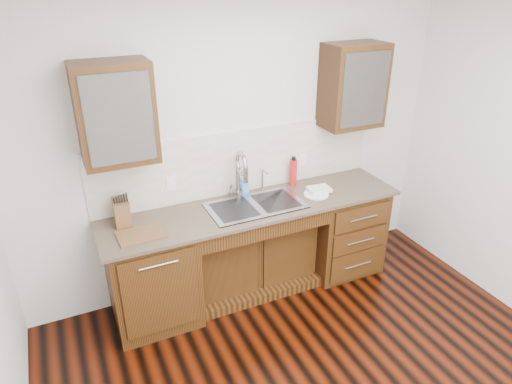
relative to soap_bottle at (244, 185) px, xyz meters
name	(u,v)px	position (x,y,z in m)	size (l,w,h in m)	color
wall_back	(237,145)	(-0.01, 0.11, 0.36)	(4.00, 0.10, 2.70)	silver
base_cabinet_left	(152,275)	(-0.96, -0.25, -0.55)	(0.70, 0.62, 0.88)	#593014
base_cabinet_center	(250,253)	(-0.01, -0.16, -0.64)	(1.20, 0.44, 0.70)	#593014
base_cabinet_right	(340,228)	(0.94, -0.25, -0.55)	(0.70, 0.62, 0.88)	#593014
countertop	(255,207)	(-0.01, -0.26, -0.10)	(2.70, 0.65, 0.03)	#84705B
backsplash	(240,162)	(-0.01, 0.05, 0.21)	(2.70, 0.02, 0.59)	beige
sink	(256,214)	(-0.01, -0.28, -0.17)	(0.84, 0.46, 0.19)	#9E9EA5
faucet	(238,177)	(-0.08, -0.05, 0.12)	(0.04, 0.04, 0.40)	#999993
filter_tap	(262,180)	(0.17, -0.04, 0.04)	(0.02, 0.02, 0.24)	#999993
upper_cabinet_left	(115,113)	(-1.06, -0.11, 0.83)	(0.55, 0.34, 0.75)	#593014
upper_cabinet_right	(353,86)	(1.04, -0.11, 0.83)	(0.55, 0.34, 0.75)	#593014
outlet_left	(171,183)	(-0.66, 0.04, 0.13)	(0.08, 0.01, 0.12)	white
outlet_right	(303,160)	(0.64, 0.04, 0.13)	(0.08, 0.01, 0.12)	white
soap_bottle	(244,185)	(0.00, 0.00, 0.00)	(0.07, 0.07, 0.16)	#4B92E8
water_bottle	(293,173)	(0.50, -0.04, 0.05)	(0.07, 0.07, 0.26)	red
plate	(316,194)	(0.59, -0.31, -0.07)	(0.23, 0.23, 0.01)	white
dish_towel	(319,189)	(0.64, -0.28, -0.05)	(0.21, 0.15, 0.03)	white
knife_block	(122,212)	(-1.12, -0.11, 0.03)	(0.12, 0.20, 0.22)	brown
cutting_board	(141,234)	(-1.02, -0.35, -0.07)	(0.36, 0.25, 0.02)	#9E5A33
cup_left_a	(106,122)	(-1.13, -0.11, 0.78)	(0.11, 0.11, 0.09)	white
cup_left_b	(132,119)	(-0.95, -0.11, 0.78)	(0.10, 0.10, 0.09)	white
cup_right_a	(338,94)	(0.88, -0.11, 0.78)	(0.11, 0.11, 0.09)	silver
cup_right_b	(357,91)	(1.09, -0.11, 0.78)	(0.10, 0.10, 0.09)	white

